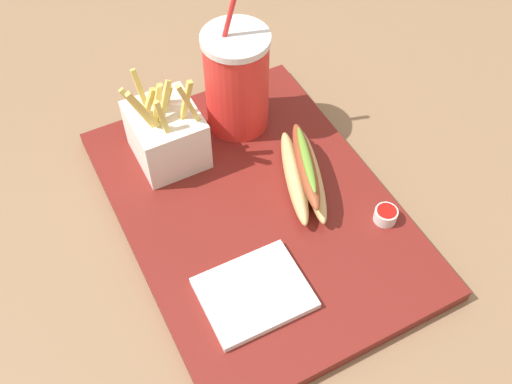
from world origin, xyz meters
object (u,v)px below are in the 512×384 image
(fries_basket, at_px, (166,134))
(napkin_stack, at_px, (254,293))
(hot_dog_1, at_px, (303,172))
(soda_cup, at_px, (237,81))
(ketchup_cup_1, at_px, (386,215))

(fries_basket, xyz_separation_m, napkin_stack, (-0.27, -0.00, -0.04))
(hot_dog_1, xyz_separation_m, napkin_stack, (-0.13, 0.14, -0.02))
(soda_cup, distance_m, hot_dog_1, 0.17)
(soda_cup, relative_size, napkin_stack, 1.94)
(soda_cup, xyz_separation_m, hot_dog_1, (-0.15, -0.03, -0.06))
(ketchup_cup_1, height_order, napkin_stack, ketchup_cup_1)
(ketchup_cup_1, bearing_deg, napkin_stack, 95.63)
(soda_cup, bearing_deg, ketchup_cup_1, -160.30)
(napkin_stack, bearing_deg, fries_basket, 0.87)
(ketchup_cup_1, bearing_deg, fries_basket, 41.33)
(fries_basket, relative_size, napkin_stack, 1.24)
(fries_basket, distance_m, hot_dog_1, 0.20)
(hot_dog_1, distance_m, napkin_stack, 0.19)
(soda_cup, distance_m, ketchup_cup_1, 0.29)
(soda_cup, bearing_deg, fries_basket, 97.83)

